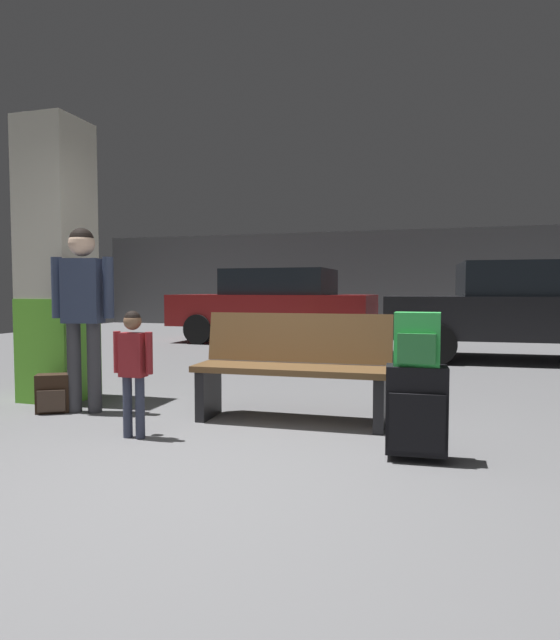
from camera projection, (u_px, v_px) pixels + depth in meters
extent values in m
cube|color=slate|center=(326.00, 378.00, 6.82)|extent=(18.00, 18.00, 0.10)
cube|color=#565658|center=(387.00, 279.00, 15.23)|extent=(18.00, 0.12, 2.80)
cube|color=#66C633|center=(59.00, 349.00, 5.24)|extent=(0.57, 0.57, 1.00)
cube|color=beige|center=(56.00, 210.00, 5.17)|extent=(0.56, 0.56, 1.73)
cube|color=brown|center=(291.00, 369.00, 4.31)|extent=(1.61, 0.48, 0.05)
cube|color=brown|center=(298.00, 338.00, 4.53)|extent=(1.60, 0.15, 0.42)
cube|color=black|center=(209.00, 393.00, 4.50)|extent=(0.09, 0.40, 0.41)
cube|color=black|center=(380.00, 402.00, 4.13)|extent=(0.09, 0.40, 0.41)
cube|color=black|center=(416.00, 409.00, 3.37)|extent=(0.39, 0.22, 0.56)
cube|color=black|center=(417.00, 423.00, 3.26)|extent=(0.34, 0.05, 0.36)
cube|color=#A5A5AA|center=(416.00, 366.00, 3.43)|extent=(0.14, 0.03, 0.02)
cylinder|color=black|center=(390.00, 450.00, 3.50)|extent=(0.02, 0.05, 0.04)
cylinder|color=black|center=(441.00, 454.00, 3.43)|extent=(0.02, 0.05, 0.04)
cube|color=green|center=(417.00, 339.00, 3.34)|extent=(0.28, 0.17, 0.34)
cube|color=#2B773A|center=(416.00, 349.00, 3.26)|extent=(0.23, 0.03, 0.19)
cylinder|color=black|center=(418.00, 314.00, 3.34)|extent=(0.06, 0.03, 0.02)
cylinder|color=#33384C|center=(140.00, 408.00, 3.86)|extent=(0.07, 0.07, 0.45)
cylinder|color=#33384C|center=(128.00, 407.00, 3.89)|extent=(0.07, 0.07, 0.45)
cube|color=maroon|center=(133.00, 355.00, 3.85)|extent=(0.19, 0.11, 0.32)
cylinder|color=maroon|center=(149.00, 353.00, 3.81)|extent=(0.05, 0.05, 0.30)
cylinder|color=maroon|center=(117.00, 352.00, 3.89)|extent=(0.05, 0.05, 0.30)
sphere|color=brown|center=(132.00, 321.00, 3.84)|extent=(0.13, 0.13, 0.13)
sphere|color=black|center=(132.00, 319.00, 3.84)|extent=(0.12, 0.12, 0.12)
cylinder|color=#E5D84C|center=(132.00, 351.00, 3.96)|extent=(0.06, 0.06, 0.10)
cylinder|color=red|center=(132.00, 341.00, 3.95)|extent=(0.01, 0.01, 0.06)
cylinder|color=#38383D|center=(94.00, 368.00, 4.67)|extent=(0.12, 0.12, 0.80)
cylinder|color=#38383D|center=(74.00, 368.00, 4.69)|extent=(0.12, 0.12, 0.80)
cube|color=#2D3851|center=(83.00, 291.00, 4.64)|extent=(0.36, 0.26, 0.56)
cylinder|color=#2D3851|center=(108.00, 288.00, 4.62)|extent=(0.09, 0.09, 0.54)
cylinder|color=#2D3851|center=(57.00, 288.00, 4.66)|extent=(0.09, 0.09, 0.54)
sphere|color=beige|center=(82.00, 243.00, 4.62)|extent=(0.23, 0.23, 0.23)
sphere|color=black|center=(82.00, 240.00, 4.62)|extent=(0.21, 0.21, 0.21)
cube|color=black|center=(53.00, 393.00, 4.69)|extent=(0.32, 0.28, 0.34)
cube|color=#423328|center=(51.00, 401.00, 4.61)|extent=(0.22, 0.14, 0.19)
cylinder|color=black|center=(53.00, 375.00, 4.69)|extent=(0.06, 0.05, 0.02)
cube|color=black|center=(521.00, 317.00, 8.13)|extent=(4.18, 1.91, 0.64)
cube|color=black|center=(532.00, 279.00, 8.07)|extent=(2.18, 1.65, 0.52)
cylinder|color=black|center=(435.00, 344.00, 7.68)|extent=(0.61, 0.23, 0.60)
cylinder|color=black|center=(430.00, 335.00, 9.23)|extent=(0.61, 0.23, 0.60)
cube|color=maroon|center=(273.00, 310.00, 10.94)|extent=(4.15, 1.83, 0.64)
cube|color=black|center=(280.00, 282.00, 10.86)|extent=(2.15, 1.61, 0.52)
cylinder|color=black|center=(199.00, 329.00, 10.60)|extent=(0.61, 0.22, 0.60)
cylinder|color=black|center=(231.00, 324.00, 12.12)|extent=(0.61, 0.22, 0.60)
cylinder|color=black|center=(325.00, 332.00, 9.79)|extent=(0.61, 0.22, 0.60)
cylinder|color=black|center=(342.00, 327.00, 11.31)|extent=(0.61, 0.22, 0.60)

